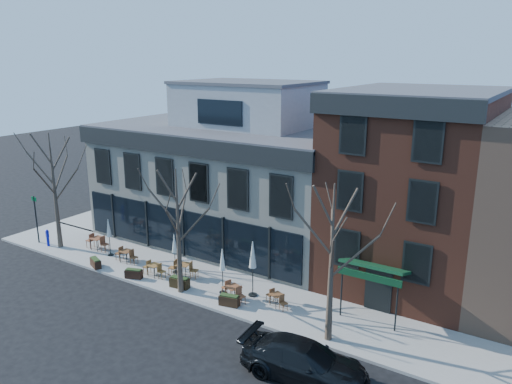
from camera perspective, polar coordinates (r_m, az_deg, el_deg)
The scene contains 25 objects.
ground at distance 33.33m, azimuth -8.08°, elevation -7.63°, with size 120.00×120.00×0.00m, color black.
sidewalk_front at distance 29.88m, azimuth -5.98°, elevation -10.20°, with size 33.50×4.70×0.15m, color gray.
sidewalk_side at distance 44.78m, azimuth -14.07°, elevation -1.83°, with size 4.50×12.00×0.15m, color gray.
corner_building at distance 35.61m, azimuth -2.97°, elevation 2.00°, with size 18.39×10.39×11.10m.
red_brick_building at distance 29.89m, azimuth 17.51°, elevation 0.52°, with size 8.20×11.78×11.18m.
tree_corner at distance 36.03m, azimuth -22.03°, elevation 0.26°, with size 3.93×3.98×7.92m.
tree_mid at distance 27.37m, azimuth -8.87°, elevation -4.32°, with size 3.50×3.55×7.04m.
tree_right at distance 22.69m, azimuth 8.63°, elevation -7.90°, with size 3.72×3.77×7.48m.
sign_pole at distance 38.06m, azimuth -23.84°, elevation -2.58°, with size 0.50×0.10×3.40m.
parked_sedan at distance 21.70m, azimuth 5.55°, elevation -18.69°, with size 2.20×5.41×1.57m, color black.
call_box at distance 37.50m, azimuth -22.71°, elevation -4.77°, with size 0.24×0.24×1.22m.
cafe_set_0 at distance 35.73m, azimuth -17.68°, elevation -5.47°, with size 1.94×0.79×1.02m.
cafe_set_1 at distance 33.12m, azimuth -14.59°, elevation -6.97°, with size 1.76×0.71×0.93m.
cafe_set_2 at distance 30.77m, azimuth -11.56°, elevation -8.59°, with size 1.67×0.69×0.88m.
cafe_set_3 at distance 30.34m, azimuth -8.32°, elevation -8.66°, with size 1.93×0.95×0.99m.
cafe_set_4 at distance 27.41m, azimuth -2.62°, elevation -11.28°, with size 1.85×1.02×0.95m.
cafe_set_5 at distance 26.82m, azimuth 2.39°, elevation -12.07°, with size 1.58×0.95×0.82m.
umbrella_0 at distance 34.02m, azimuth -16.48°, elevation -4.18°, with size 0.40×0.40×2.51m.
umbrella_2 at distance 30.51m, azimuth -9.31°, elevation -6.06°, with size 0.39×0.39×2.46m.
umbrella_3 at distance 27.60m, azimuth -3.87°, elevation -8.00°, with size 0.42×0.42×2.61m.
umbrella_4 at distance 27.12m, azimuth -0.38°, elevation -7.52°, with size 0.51×0.51×3.16m.
planter_0 at distance 32.97m, azimuth -17.86°, elevation -7.69°, with size 1.10×0.76×0.57m.
planter_1 at distance 30.80m, azimuth -13.80°, elevation -9.04°, with size 1.10×0.73×0.57m.
planter_2 at distance 29.12m, azimuth -8.73°, elevation -10.16°, with size 1.19×0.59×0.64m.
planter_3 at distance 26.93m, azimuth -3.08°, elevation -12.25°, with size 1.14×0.65×0.60m.
Camera 1 is at (20.29, -23.09, 12.88)m, focal length 35.00 mm.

